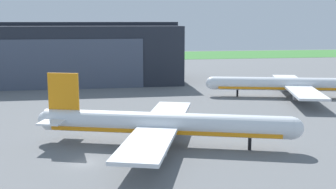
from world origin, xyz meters
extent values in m
plane|color=slate|center=(0.00, 0.00, 0.00)|extent=(440.00, 440.00, 0.00)
cube|color=#3C7B36|center=(0.00, 187.55, 0.04)|extent=(440.00, 56.00, 0.08)
cube|color=#232833|center=(-25.52, 84.56, 9.42)|extent=(108.83, 30.26, 18.84)
cube|color=#424C60|center=(-25.52, 69.28, 7.54)|extent=(82.71, 0.30, 15.07)
cube|color=#232833|center=(-25.52, 84.56, 19.44)|extent=(108.83, 7.26, 1.20)
cylinder|color=silver|center=(54.11, 45.75, 3.62)|extent=(43.17, 14.50, 3.58)
sphere|color=silver|center=(32.98, 51.27, 3.62)|extent=(3.43, 3.43, 3.43)
cube|color=orange|center=(54.11, 45.75, 2.64)|extent=(39.79, 13.65, 0.63)
cube|color=silver|center=(57.72, 56.11, 3.18)|extent=(11.79, 21.03, 0.56)
cube|color=silver|center=(52.19, 34.95, 3.18)|extent=(11.79, 21.03, 0.56)
cylinder|color=gray|center=(56.54, 54.77, 1.89)|extent=(3.78, 2.76, 1.97)
cylinder|color=gray|center=(51.82, 36.69, 1.89)|extent=(3.78, 2.76, 1.97)
cylinder|color=black|center=(39.74, 49.51, 0.92)|extent=(0.56, 0.56, 1.83)
cylinder|color=black|center=(56.27, 47.13, 0.92)|extent=(0.56, 0.56, 1.83)
cylinder|color=black|center=(55.32, 43.49, 0.92)|extent=(0.56, 0.56, 1.83)
cylinder|color=silver|center=(12.89, 6.58, 3.87)|extent=(40.31, 16.01, 3.67)
sphere|color=silver|center=(32.48, 0.33, 3.87)|extent=(3.53, 3.53, 3.53)
sphere|color=silver|center=(-6.71, 12.84, 3.87)|extent=(2.86, 2.86, 2.86)
cube|color=orange|center=(12.89, 6.58, 2.86)|extent=(37.19, 15.04, 0.64)
cube|color=orange|center=(-3.58, 11.84, 8.83)|extent=(5.22, 2.01, 6.24)
cube|color=silver|center=(-5.20, 9.45, 4.24)|extent=(5.09, 6.02, 0.28)
cube|color=silver|center=(-3.52, 14.73, 4.24)|extent=(5.09, 6.02, 0.28)
cube|color=silver|center=(8.98, -2.94, 3.41)|extent=(11.90, 19.63, 0.56)
cube|color=silver|center=(15.22, 16.61, 3.41)|extent=(11.90, 19.63, 0.56)
cylinder|color=gray|center=(10.19, -1.78, 2.10)|extent=(3.94, 2.98, 2.02)
cylinder|color=gray|center=(15.53, 14.96, 2.10)|extent=(3.94, 2.98, 2.02)
cylinder|color=black|center=(26.21, 2.33, 1.02)|extent=(0.56, 0.56, 2.03)
cylinder|color=black|center=(10.73, 5.25, 1.02)|extent=(0.56, 0.56, 2.03)
cylinder|color=black|center=(11.90, 8.92, 1.02)|extent=(0.56, 0.56, 2.03)
camera|label=1|loc=(2.67, -60.88, 20.75)|focal=45.43mm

